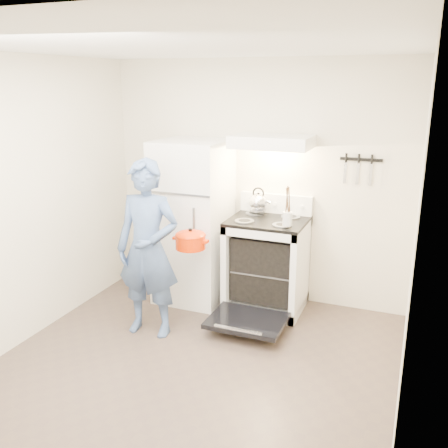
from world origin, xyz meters
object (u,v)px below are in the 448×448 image
(refrigerator, at_px, (193,222))
(dutch_oven, at_px, (191,242))
(stove_body, at_px, (267,266))
(person, at_px, (148,249))
(tea_kettle, at_px, (258,201))

(refrigerator, bearing_deg, dutch_oven, -66.95)
(stove_body, relative_size, person, 0.56)
(refrigerator, distance_m, tea_kettle, 0.72)
(person, bearing_deg, tea_kettle, 51.75)
(stove_body, relative_size, tea_kettle, 3.30)
(refrigerator, xyz_separation_m, dutch_oven, (0.25, -0.59, -0.01))
(refrigerator, height_order, dutch_oven, refrigerator)
(refrigerator, height_order, tea_kettle, refrigerator)
(refrigerator, height_order, stove_body, refrigerator)
(refrigerator, bearing_deg, stove_body, 1.77)
(tea_kettle, bearing_deg, person, -123.34)
(tea_kettle, relative_size, dutch_oven, 0.80)
(stove_body, height_order, tea_kettle, tea_kettle)
(refrigerator, relative_size, dutch_oven, 4.85)
(refrigerator, relative_size, person, 1.04)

